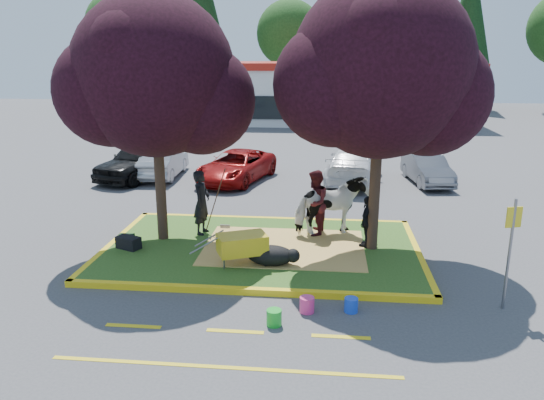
# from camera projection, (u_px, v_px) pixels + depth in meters

# --- Properties ---
(ground) EXTENTS (90.00, 90.00, 0.00)m
(ground) POSITION_uv_depth(u_px,v_px,m) (262.00, 252.00, 14.10)
(ground) COLOR #424244
(ground) RESTS_ON ground
(median_island) EXTENTS (8.00, 5.00, 0.15)m
(median_island) POSITION_uv_depth(u_px,v_px,m) (262.00, 249.00, 14.08)
(median_island) COLOR #2D541A
(median_island) RESTS_ON ground
(curb_near) EXTENTS (8.30, 0.16, 0.15)m
(curb_near) POSITION_uv_depth(u_px,v_px,m) (248.00, 291.00, 11.61)
(curb_near) COLOR yellow
(curb_near) RESTS_ON ground
(curb_far) EXTENTS (8.30, 0.16, 0.15)m
(curb_far) POSITION_uv_depth(u_px,v_px,m) (272.00, 220.00, 16.55)
(curb_far) COLOR yellow
(curb_far) RESTS_ON ground
(curb_left) EXTENTS (0.16, 5.30, 0.15)m
(curb_left) POSITION_uv_depth(u_px,v_px,m) (114.00, 244.00, 14.48)
(curb_left) COLOR yellow
(curb_left) RESTS_ON ground
(curb_right) EXTENTS (0.16, 5.30, 0.15)m
(curb_right) POSITION_uv_depth(u_px,v_px,m) (418.00, 255.00, 13.68)
(curb_right) COLOR yellow
(curb_right) RESTS_ON ground
(straw_bedding) EXTENTS (4.20, 3.00, 0.01)m
(straw_bedding) POSITION_uv_depth(u_px,v_px,m) (284.00, 247.00, 14.00)
(straw_bedding) COLOR #E9BA60
(straw_bedding) RESTS_ON median_island
(tree_purple_left) EXTENTS (5.06, 4.20, 6.51)m
(tree_purple_left) POSITION_uv_depth(u_px,v_px,m) (155.00, 83.00, 13.57)
(tree_purple_left) COLOR black
(tree_purple_left) RESTS_ON median_island
(tree_purple_right) EXTENTS (5.30, 4.40, 6.82)m
(tree_purple_right) POSITION_uv_depth(u_px,v_px,m) (382.00, 76.00, 12.76)
(tree_purple_right) COLOR black
(tree_purple_right) RESTS_ON median_island
(fire_lane_stripe_a) EXTENTS (1.10, 0.12, 0.01)m
(fire_lane_stripe_a) POSITION_uv_depth(u_px,v_px,m) (133.00, 326.00, 10.27)
(fire_lane_stripe_a) COLOR yellow
(fire_lane_stripe_a) RESTS_ON ground
(fire_lane_stripe_b) EXTENTS (1.10, 0.12, 0.01)m
(fire_lane_stripe_b) POSITION_uv_depth(u_px,v_px,m) (235.00, 331.00, 10.08)
(fire_lane_stripe_b) COLOR yellow
(fire_lane_stripe_b) RESTS_ON ground
(fire_lane_stripe_c) EXTENTS (1.10, 0.12, 0.01)m
(fire_lane_stripe_c) POSITION_uv_depth(u_px,v_px,m) (341.00, 337.00, 9.88)
(fire_lane_stripe_c) COLOR yellow
(fire_lane_stripe_c) RESTS_ON ground
(fire_lane_long) EXTENTS (6.00, 0.10, 0.01)m
(fire_lane_long) POSITION_uv_depth(u_px,v_px,m) (223.00, 367.00, 8.93)
(fire_lane_long) COLOR yellow
(fire_lane_long) RESTS_ON ground
(retail_building) EXTENTS (20.40, 8.40, 4.40)m
(retail_building) POSITION_uv_depth(u_px,v_px,m) (332.00, 92.00, 40.11)
(retail_building) COLOR silver
(retail_building) RESTS_ON ground
(treeline) EXTENTS (46.58, 7.80, 14.63)m
(treeline) POSITION_uv_depth(u_px,v_px,m) (324.00, 22.00, 47.94)
(treeline) COLOR black
(treeline) RESTS_ON ground
(cow) EXTENTS (2.20, 1.62, 1.69)m
(cow) POSITION_uv_depth(u_px,v_px,m) (331.00, 206.00, 14.73)
(cow) COLOR white
(cow) RESTS_ON median_island
(calf) EXTENTS (1.29, 1.03, 0.49)m
(calf) POSITION_uv_depth(u_px,v_px,m) (271.00, 255.00, 12.79)
(calf) COLOR black
(calf) RESTS_ON median_island
(handler) EXTENTS (0.54, 0.73, 1.82)m
(handler) POSITION_uv_depth(u_px,v_px,m) (202.00, 202.00, 14.87)
(handler) COLOR black
(handler) RESTS_ON median_island
(visitor_a) EXTENTS (0.79, 0.97, 1.84)m
(visitor_a) POSITION_uv_depth(u_px,v_px,m) (315.00, 203.00, 14.76)
(visitor_a) COLOR #431317
(visitor_a) RESTS_ON median_island
(visitor_b) EXTENTS (0.64, 0.87, 1.37)m
(visitor_b) POSITION_uv_depth(u_px,v_px,m) (367.00, 222.00, 13.91)
(visitor_b) COLOR black
(visitor_b) RESTS_ON median_island
(wheelbarrow) EXTENTS (2.04, 1.09, 0.78)m
(wheelbarrow) POSITION_uv_depth(u_px,v_px,m) (243.00, 244.00, 12.68)
(wheelbarrow) COLOR black
(wheelbarrow) RESTS_ON median_island
(gear_bag_dark) EXTENTS (0.71, 0.56, 0.32)m
(gear_bag_dark) POSITION_uv_depth(u_px,v_px,m) (128.00, 243.00, 13.89)
(gear_bag_dark) COLOR black
(gear_bag_dark) RESTS_ON median_island
(gear_bag_green) EXTENTS (0.41, 0.25, 0.22)m
(gear_bag_green) POSITION_uv_depth(u_px,v_px,m) (126.00, 238.00, 14.36)
(gear_bag_green) COLOR black
(gear_bag_green) RESTS_ON median_island
(sign_post) EXTENTS (0.33, 0.12, 2.36)m
(sign_post) POSITION_uv_depth(u_px,v_px,m) (511.00, 243.00, 10.60)
(sign_post) COLOR slate
(sign_post) RESTS_ON ground
(bucket_green) EXTENTS (0.37, 0.37, 0.32)m
(bucket_green) POSITION_uv_depth(u_px,v_px,m) (274.00, 318.00, 10.28)
(bucket_green) COLOR green
(bucket_green) RESTS_ON ground
(bucket_pink) EXTENTS (0.33, 0.33, 0.32)m
(bucket_pink) POSITION_uv_depth(u_px,v_px,m) (307.00, 305.00, 10.79)
(bucket_pink) COLOR #F03580
(bucket_pink) RESTS_ON ground
(bucket_blue) EXTENTS (0.34, 0.34, 0.30)m
(bucket_blue) POSITION_uv_depth(u_px,v_px,m) (351.00, 305.00, 10.81)
(bucket_blue) COLOR blue
(bucket_blue) RESTS_ON ground
(car_black) EXTENTS (3.20, 4.84, 1.53)m
(car_black) POSITION_uv_depth(u_px,v_px,m) (140.00, 160.00, 22.16)
(car_black) COLOR black
(car_black) RESTS_ON ground
(car_silver) EXTENTS (1.43, 3.78, 1.23)m
(car_silver) POSITION_uv_depth(u_px,v_px,m) (164.00, 163.00, 22.45)
(car_silver) COLOR #9A9EA2
(car_silver) RESTS_ON ground
(car_red) EXTENTS (3.20, 4.88, 1.25)m
(car_red) POSITION_uv_depth(u_px,v_px,m) (236.00, 166.00, 21.68)
(car_red) COLOR maroon
(car_red) RESTS_ON ground
(car_white) EXTENTS (2.64, 5.16, 1.43)m
(car_white) POSITION_uv_depth(u_px,v_px,m) (353.00, 164.00, 21.62)
(car_white) COLOR white
(car_white) RESTS_ON ground
(car_grey) EXTENTS (1.72, 3.71, 1.18)m
(car_grey) POSITION_uv_depth(u_px,v_px,m) (427.00, 169.00, 21.34)
(car_grey) COLOR slate
(car_grey) RESTS_ON ground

